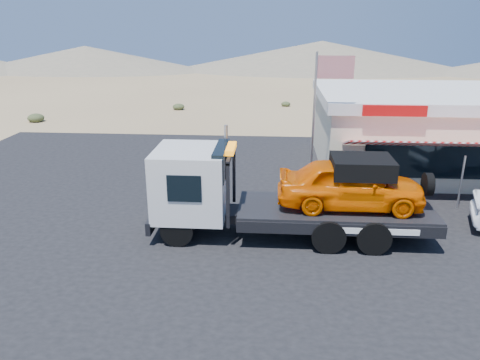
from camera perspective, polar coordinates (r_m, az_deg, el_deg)
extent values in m
plane|color=#8E7350|center=(16.65, -6.88, -6.84)|extent=(120.00, 120.00, 0.00)
cube|color=black|center=(19.13, 0.70, -3.14)|extent=(32.00, 24.00, 0.02)
cylinder|color=black|center=(15.80, -7.67, -6.06)|extent=(1.11, 0.33, 1.11)
cylinder|color=black|center=(17.79, -6.26, -3.05)|extent=(1.11, 0.33, 1.11)
cylinder|color=black|center=(15.60, 10.68, -6.57)|extent=(1.11, 0.61, 1.11)
cylinder|color=black|center=(17.61, 9.94, -3.47)|extent=(1.11, 0.61, 1.11)
cylinder|color=black|center=(15.83, 15.90, -6.60)|extent=(1.11, 0.61, 1.11)
cylinder|color=black|center=(17.82, 14.55, -3.54)|extent=(1.11, 0.61, 1.11)
cube|color=black|center=(16.46, 7.25, -4.35)|extent=(9.08, 1.11, 0.33)
cube|color=silver|center=(16.24, -5.95, -0.21)|extent=(2.44, 2.60, 2.33)
cube|color=black|center=(15.86, -2.30, 2.34)|extent=(0.39, 2.21, 1.00)
cube|color=black|center=(16.08, -1.08, -0.51)|extent=(0.11, 2.44, 2.21)
cube|color=orange|center=(15.70, -1.11, 3.87)|extent=(0.28, 1.33, 0.17)
cube|color=black|center=(16.46, 11.54, -3.44)|extent=(6.64, 2.55, 0.17)
imported|color=#ED5F00|center=(16.20, 13.30, -0.48)|extent=(4.87, 1.96, 1.66)
cube|color=black|center=(16.06, 14.64, 1.62)|extent=(1.99, 1.66, 0.61)
cube|color=beige|center=(25.43, 21.17, 5.23)|extent=(10.00, 8.00, 3.40)
cube|color=white|center=(25.08, 21.70, 9.55)|extent=(10.40, 8.40, 0.50)
cube|color=red|center=(20.36, 18.34, 8.01)|extent=(2.60, 0.12, 0.45)
cube|color=black|center=(21.79, 24.00, 2.17)|extent=(7.00, 0.06, 1.60)
cube|color=red|center=(20.76, 25.12, 3.96)|extent=(9.00, 1.73, 0.61)
cylinder|color=#99999E|center=(19.30, 14.22, -0.02)|extent=(0.08, 0.08, 2.20)
cylinder|color=#99999E|center=(20.40, 25.34, -0.28)|extent=(0.08, 0.08, 2.20)
cylinder|color=#99999E|center=(19.71, 8.91, 6.48)|extent=(0.10, 0.10, 6.00)
cube|color=#B20C14|center=(19.42, 11.55, 13.32)|extent=(1.50, 0.02, 0.90)
ellipsoid|color=#2F3C20|center=(38.15, -23.64, 7.01)|extent=(1.19, 1.19, 0.64)
ellipsoid|color=#2F3C20|center=(40.19, -7.51, 8.89)|extent=(0.98, 0.98, 0.53)
ellipsoid|color=#2F3C20|center=(41.61, 5.60, 9.24)|extent=(0.81, 0.81, 0.44)
cone|color=#726B59|center=(75.32, -18.27, 13.94)|extent=(36.00, 36.00, 3.50)
cone|color=#726B59|center=(73.20, 9.93, 14.73)|extent=(44.00, 44.00, 4.20)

